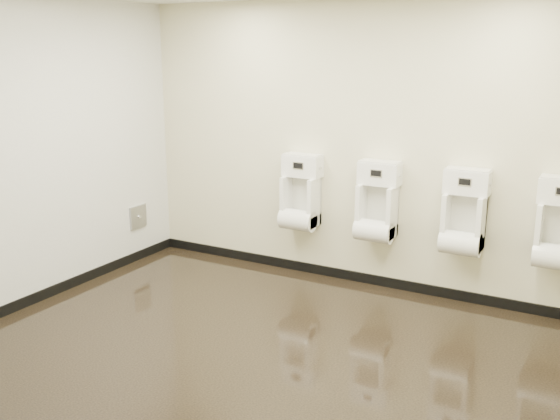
% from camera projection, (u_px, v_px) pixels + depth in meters
% --- Properties ---
extents(ground, '(5.00, 3.50, 0.00)m').
position_uv_depth(ground, '(280.00, 351.00, 4.92)').
color(ground, black).
rests_on(ground, ground).
extents(back_wall, '(5.00, 0.02, 2.80)m').
position_uv_depth(back_wall, '(367.00, 146.00, 6.05)').
color(back_wall, beige).
rests_on(back_wall, ground).
extents(front_wall, '(5.00, 0.02, 2.80)m').
position_uv_depth(front_wall, '(109.00, 238.00, 3.09)').
color(front_wall, beige).
rests_on(front_wall, ground).
extents(left_wall, '(0.02, 3.50, 2.80)m').
position_uv_depth(left_wall, '(43.00, 152.00, 5.74)').
color(left_wall, beige).
rests_on(left_wall, ground).
extents(tile_overlay_left, '(0.01, 3.50, 2.80)m').
position_uv_depth(tile_overlay_left, '(43.00, 152.00, 5.74)').
color(tile_overlay_left, white).
rests_on(tile_overlay_left, ground).
extents(skirting_back, '(5.00, 0.02, 0.10)m').
position_uv_depth(skirting_back, '(362.00, 278.00, 6.38)').
color(skirting_back, black).
rests_on(skirting_back, ground).
extents(skirting_left, '(0.02, 3.50, 0.10)m').
position_uv_depth(skirting_left, '(57.00, 289.00, 6.07)').
color(skirting_left, black).
rests_on(skirting_left, ground).
extents(access_panel, '(0.04, 0.25, 0.25)m').
position_uv_depth(access_panel, '(138.00, 217.00, 6.97)').
color(access_panel, '#9E9EA3').
rests_on(access_panel, left_wall).
extents(urinal_0, '(0.41, 0.31, 0.76)m').
position_uv_depth(urinal_0, '(300.00, 198.00, 6.38)').
color(urinal_0, white).
rests_on(urinal_0, back_wall).
extents(urinal_1, '(0.41, 0.31, 0.76)m').
position_uv_depth(urinal_1, '(377.00, 208.00, 6.00)').
color(urinal_1, white).
rests_on(urinal_1, back_wall).
extents(urinal_2, '(0.41, 0.31, 0.76)m').
position_uv_depth(urinal_2, '(463.00, 218.00, 5.61)').
color(urinal_2, white).
rests_on(urinal_2, back_wall).
extents(urinal_3, '(0.41, 0.31, 0.76)m').
position_uv_depth(urinal_3, '(559.00, 230.00, 5.24)').
color(urinal_3, white).
rests_on(urinal_3, back_wall).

